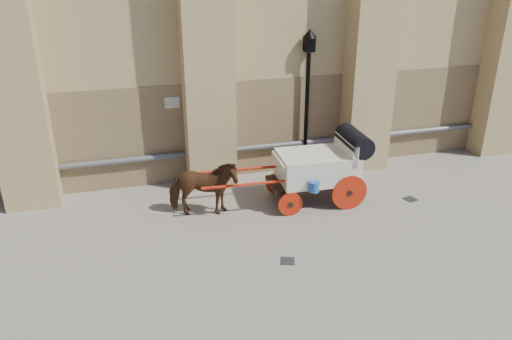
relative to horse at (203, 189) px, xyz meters
name	(u,v)px	position (x,y,z in m)	size (l,w,h in m)	color
ground	(280,237)	(1.59, -1.65, -0.77)	(90.00, 90.00, 0.00)	slate
horse	(203,189)	(0.00, 0.00, 0.00)	(0.83, 1.83, 1.54)	#5B3119
carriage	(322,165)	(3.32, -0.03, 0.31)	(4.66, 1.68, 2.01)	black
street_lamp	(307,98)	(3.67, 2.15, 1.60)	(0.41, 0.41, 4.43)	black
drain_grate_near	(288,261)	(1.42, -2.69, -0.77)	(0.32, 0.32, 0.01)	black
drain_grate_far	(410,199)	(5.81, -0.70, -0.77)	(0.32, 0.32, 0.01)	black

